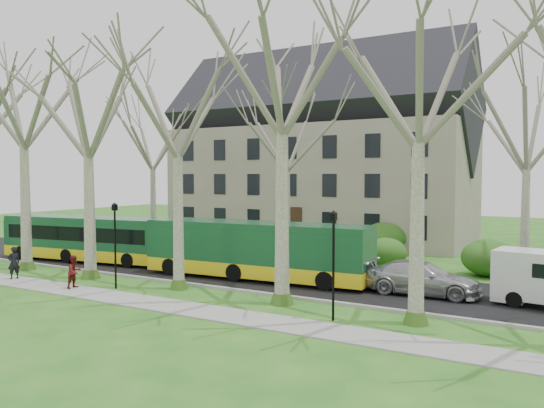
{
  "coord_description": "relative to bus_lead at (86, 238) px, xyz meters",
  "views": [
    {
      "loc": [
        14.23,
        -20.25,
        5.78
      ],
      "look_at": [
        0.9,
        3.0,
        4.33
      ],
      "focal_mm": 35.0,
      "sensor_mm": 36.0,
      "label": 1
    }
  ],
  "objects": [
    {
      "name": "tree_row_verge",
      "position": [
        14.1,
        -3.87,
        5.42
      ],
      "size": [
        49.0,
        7.0,
        14.0
      ],
      "color": "gray",
      "rests_on": "ground"
    },
    {
      "name": "road",
      "position": [
        14.1,
        1.33,
        -1.55
      ],
      "size": [
        80.0,
        8.0,
        0.06
      ],
      "primitive_type": "cube",
      "color": "black",
      "rests_on": "ground"
    },
    {
      "name": "bus_follow",
      "position": [
        13.06,
        0.4,
        0.09
      ],
      "size": [
        13.09,
        3.57,
        3.23
      ],
      "primitive_type": null,
      "rotation": [
        0.0,
        0.0,
        0.07
      ],
      "color": "#154C2A",
      "rests_on": "road"
    },
    {
      "name": "sedan",
      "position": [
        22.06,
        1.02,
        -0.73
      ],
      "size": [
        5.52,
        2.43,
        1.58
      ],
      "primitive_type": "imported",
      "rotation": [
        0.0,
        0.0,
        1.61
      ],
      "color": "#A4A3A8",
      "rests_on": "road"
    },
    {
      "name": "lamp_row",
      "position": [
        14.1,
        -5.17,
        0.99
      ],
      "size": [
        36.22,
        0.22,
        4.3
      ],
      "color": "black",
      "rests_on": "ground"
    },
    {
      "name": "ground",
      "position": [
        14.1,
        -4.17,
        -1.58
      ],
      "size": [
        120.0,
        120.0,
        0.0
      ],
      "primitive_type": "plane",
      "color": "#27661D",
      "rests_on": "ground"
    },
    {
      "name": "pedestrian_b",
      "position": [
        6.38,
        -6.3,
        -0.69
      ],
      "size": [
        0.67,
        0.84,
        1.67
      ],
      "primitive_type": "imported",
      "rotation": [
        0.0,
        0.0,
        1.62
      ],
      "color": "maroon",
      "rests_on": "sidewalk"
    },
    {
      "name": "tree_row_far",
      "position": [
        12.77,
        6.83,
        4.42
      ],
      "size": [
        33.0,
        7.0,
        12.0
      ],
      "color": "gray",
      "rests_on": "ground"
    },
    {
      "name": "building",
      "position": [
        8.1,
        19.83,
        6.48
      ],
      "size": [
        26.5,
        12.2,
        16.0
      ],
      "color": "gray",
      "rests_on": "ground"
    },
    {
      "name": "pedestrian_a",
      "position": [
        1.5,
        -6.33,
        -0.63
      ],
      "size": [
        0.57,
        0.74,
        1.79
      ],
      "primitive_type": "imported",
      "rotation": [
        0.0,
        0.0,
        -1.81
      ],
      "color": "black",
      "rests_on": "sidewalk"
    },
    {
      "name": "hedges",
      "position": [
        9.44,
        9.83,
        -0.58
      ],
      "size": [
        30.6,
        8.6,
        2.0
      ],
      "color": "#2F5D1A",
      "rests_on": "ground"
    },
    {
      "name": "bus_lead",
      "position": [
        0.0,
        0.0,
        0.0
      ],
      "size": [
        12.41,
        4.11,
        3.04
      ],
      "primitive_type": null,
      "rotation": [
        0.0,
        0.0,
        0.13
      ],
      "color": "#154C2A",
      "rests_on": "road"
    },
    {
      "name": "sidewalk",
      "position": [
        14.1,
        -6.67,
        -1.55
      ],
      "size": [
        70.0,
        2.0,
        0.06
      ],
      "primitive_type": "cube",
      "color": "gray",
      "rests_on": "ground"
    },
    {
      "name": "curb",
      "position": [
        14.1,
        -2.67,
        -1.51
      ],
      "size": [
        80.0,
        0.25,
        0.14
      ],
      "primitive_type": "cube",
      "color": "#A5A39E",
      "rests_on": "ground"
    }
  ]
}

